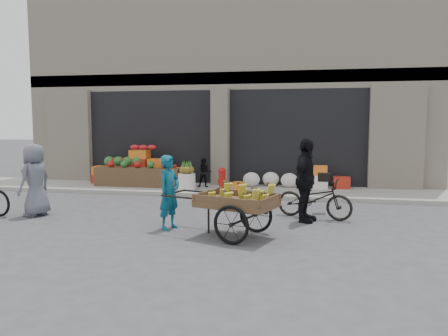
% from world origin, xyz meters
% --- Properties ---
extents(ground, '(80.00, 80.00, 0.00)m').
position_xyz_m(ground, '(0.00, 0.00, 0.00)').
color(ground, '#424244').
rests_on(ground, ground).
extents(sidewalk, '(18.00, 2.20, 0.12)m').
position_xyz_m(sidewalk, '(0.00, 4.10, 0.06)').
color(sidewalk, gray).
rests_on(sidewalk, ground).
extents(building, '(14.00, 6.45, 7.00)m').
position_xyz_m(building, '(0.00, 8.03, 3.37)').
color(building, beige).
rests_on(building, ground).
extents(fruit_display, '(3.10, 1.12, 1.24)m').
position_xyz_m(fruit_display, '(-2.48, 4.38, 0.67)').
color(fruit_display, '#AE2718').
rests_on(fruit_display, sidewalk).
extents(pineapple_bin, '(0.52, 0.52, 0.50)m').
position_xyz_m(pineapple_bin, '(-0.75, 3.60, 0.37)').
color(pineapple_bin, silver).
rests_on(pineapple_bin, sidewalk).
extents(fire_hydrant, '(0.22, 0.22, 0.71)m').
position_xyz_m(fire_hydrant, '(0.35, 3.55, 0.50)').
color(fire_hydrant, '#A5140F').
rests_on(fire_hydrant, sidewalk).
extents(orange_bucket, '(0.32, 0.32, 0.30)m').
position_xyz_m(orange_bucket, '(0.85, 3.50, 0.27)').
color(orange_bucket, orange).
rests_on(orange_bucket, sidewalk).
extents(right_bay_goods, '(3.35, 0.60, 0.70)m').
position_xyz_m(right_bay_goods, '(2.61, 4.70, 0.41)').
color(right_bay_goods, silver).
rests_on(right_bay_goods, sidewalk).
extents(seated_person, '(0.51, 0.43, 0.93)m').
position_xyz_m(seated_person, '(-0.35, 4.20, 0.58)').
color(seated_person, black).
rests_on(seated_person, sidewalk).
extents(banana_cart, '(2.57, 1.64, 1.00)m').
position_xyz_m(banana_cart, '(1.52, -1.06, 0.73)').
color(banana_cart, brown).
rests_on(banana_cart, ground).
extents(vendor_woman, '(0.53, 0.64, 1.50)m').
position_xyz_m(vendor_woman, '(0.13, -0.70, 0.75)').
color(vendor_woman, '#0D5069').
rests_on(vendor_woman, ground).
extents(vendor_grey, '(0.70, 0.91, 1.67)m').
position_xyz_m(vendor_grey, '(-3.30, -0.10, 0.84)').
color(vendor_grey, slate).
rests_on(vendor_grey, ground).
extents(bicycle, '(1.81, 1.07, 0.90)m').
position_xyz_m(bicycle, '(3.02, 0.88, 0.45)').
color(bicycle, black).
rests_on(bicycle, ground).
extents(cyclist, '(0.73, 1.15, 1.82)m').
position_xyz_m(cyclist, '(2.82, 0.48, 0.91)').
color(cyclist, black).
rests_on(cyclist, ground).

